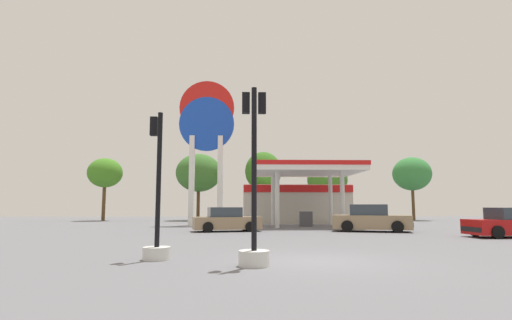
{
  "coord_description": "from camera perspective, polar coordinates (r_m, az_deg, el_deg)",
  "views": [
    {
      "loc": [
        -2.04,
        -11.26,
        1.55
      ],
      "look_at": [
        -1.19,
        13.74,
        4.44
      ],
      "focal_mm": 27.74,
      "sensor_mm": 36.0,
      "label": 1
    }
  ],
  "objects": [
    {
      "name": "tree_0",
      "position": [
        44.07,
        -20.94,
        -1.78
      ],
      "size": [
        3.54,
        3.54,
        6.46
      ],
      "color": "brown",
      "rests_on": "ground"
    },
    {
      "name": "station_pole_sign",
      "position": [
        32.14,
        -7.14,
        3.94
      ],
      "size": [
        4.42,
        0.56,
        11.64
      ],
      "color": "white",
      "rests_on": "ground"
    },
    {
      "name": "tree_4",
      "position": [
        45.65,
        21.56,
        -1.89
      ],
      "size": [
        4.02,
        4.02,
        6.73
      ],
      "color": "brown",
      "rests_on": "ground"
    },
    {
      "name": "tree_2",
      "position": [
        41.77,
        1.05,
        -1.65
      ],
      "size": [
        3.83,
        3.83,
        7.21
      ],
      "color": "brown",
      "rests_on": "ground"
    },
    {
      "name": "traffic_signal_0",
      "position": [
        11.97,
        -14.11,
        -8.74
      ],
      "size": [
        0.79,
        0.79,
        4.31
      ],
      "color": "silver",
      "rests_on": "ground"
    },
    {
      "name": "gas_station",
      "position": [
        35.64,
        5.7,
        -5.74
      ],
      "size": [
        9.29,
        13.56,
        4.58
      ],
      "color": "beige",
      "rests_on": "ground"
    },
    {
      "name": "traffic_signal_1",
      "position": [
        10.42,
        -0.28,
        -7.52
      ],
      "size": [
        0.8,
        0.8,
        4.71
      ],
      "color": "silver",
      "rests_on": "ground"
    },
    {
      "name": "tree_3",
      "position": [
        44.36,
        10.24,
        -2.83
      ],
      "size": [
        4.41,
        4.41,
        6.38
      ],
      "color": "brown",
      "rests_on": "ground"
    },
    {
      "name": "car_1",
      "position": [
        23.26,
        32.77,
        -7.75
      ],
      "size": [
        4.12,
        2.01,
        1.45
      ],
      "color": "black",
      "rests_on": "ground"
    },
    {
      "name": "tree_1",
      "position": [
        42.34,
        -8.26,
        -1.86
      ],
      "size": [
        4.8,
        4.8,
        7.01
      ],
      "color": "brown",
      "rests_on": "ground"
    },
    {
      "name": "car_0",
      "position": [
        24.18,
        -4.27,
        -8.68
      ],
      "size": [
        4.29,
        2.49,
        1.44
      ],
      "color": "black",
      "rests_on": "ground"
    },
    {
      "name": "ground_plane",
      "position": [
        11.55,
        8.5,
        -14.22
      ],
      "size": [
        90.0,
        90.0,
        0.0
      ],
      "primitive_type": "plane",
      "color": "slate",
      "rests_on": "ground"
    },
    {
      "name": "car_2",
      "position": [
        24.97,
        16.26,
        -8.2
      ],
      "size": [
        4.86,
        3.12,
        1.62
      ],
      "color": "black",
      "rests_on": "ground"
    }
  ]
}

